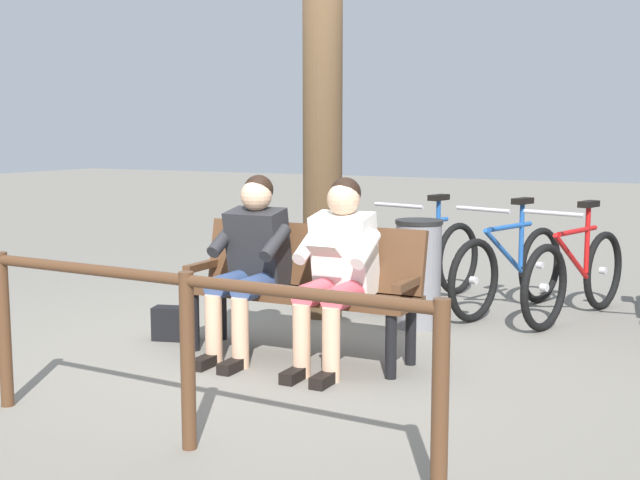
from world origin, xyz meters
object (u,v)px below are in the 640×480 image
at_px(litter_bin, 418,274).
at_px(bench, 305,280).
at_px(person_reading, 338,264).
at_px(handbag, 174,324).
at_px(tree_trunk, 323,68).
at_px(bicycle_red, 509,269).
at_px(person_companion, 250,257).
at_px(bicycle_green, 426,262).
at_px(bicycle_orange, 576,275).

bearing_deg(litter_bin, bench, 70.07).
height_order(person_reading, handbag, person_reading).
relative_size(person_reading, handbag, 4.00).
bearing_deg(bench, tree_trunk, -69.27).
distance_m(tree_trunk, bicycle_red, 2.24).
bearing_deg(tree_trunk, litter_bin, -179.94).
relative_size(handbag, bicycle_red, 0.18).
xyz_separation_m(person_reading, person_companion, (0.64, 0.01, -0.00)).
bearing_deg(person_reading, tree_trunk, -59.73).
distance_m(bench, tree_trunk, 1.88).
bearing_deg(tree_trunk, bicycle_green, -122.52).
distance_m(person_reading, person_companion, 0.64).
bearing_deg(bicycle_orange, litter_bin, -36.11).
relative_size(bench, tree_trunk, 0.41).
distance_m(bench, litter_bin, 1.16).
bearing_deg(handbag, bicycle_red, -132.84).
distance_m(handbag, bicycle_orange, 3.14).
distance_m(person_companion, bicycle_green, 2.20).
height_order(handbag, bicycle_orange, bicycle_orange).
xyz_separation_m(tree_trunk, bicycle_orange, (-1.84, -0.81, -1.62)).
bearing_deg(litter_bin, bicycle_orange, -141.55).
bearing_deg(litter_bin, bicycle_red, -119.06).
relative_size(bench, person_companion, 1.34).
distance_m(bench, handbag, 1.09).
bearing_deg(bicycle_red, bicycle_orange, 102.25).
bearing_deg(person_reading, person_companion, -0.05).
bearing_deg(bicycle_orange, tree_trunk, -50.80).
bearing_deg(handbag, bench, -174.83).
distance_m(person_companion, bicycle_red, 2.44).
xyz_separation_m(bicycle_orange, bicycle_red, (0.54, -0.04, 0.00)).
bearing_deg(litter_bin, handbag, 39.91).
height_order(person_reading, bicycle_red, person_reading).
relative_size(person_reading, bicycle_green, 0.73).
bearing_deg(tree_trunk, bench, 111.36).
relative_size(tree_trunk, bicycle_green, 2.41).
bearing_deg(litter_bin, person_reading, 86.67).
xyz_separation_m(bench, tree_trunk, (0.42, -1.09, 1.47)).
bearing_deg(bicycle_red, bench, -7.19).
xyz_separation_m(person_companion, bicycle_orange, (-1.73, -2.06, -0.30)).
bearing_deg(bench, litter_bin, -110.56).
bearing_deg(bicycle_orange, person_reading, -12.48).
bearing_deg(person_reading, bicycle_green, -85.57).
xyz_separation_m(bench, bicycle_red, (-0.87, -1.94, -0.15)).
relative_size(bicycle_orange, bicycle_green, 1.00).
bearing_deg(bench, bicycle_orange, -127.31).
bearing_deg(bicycle_orange, bicycle_green, -77.61).
bearing_deg(handbag, bicycle_orange, -140.70).
xyz_separation_m(person_reading, handbag, (1.34, -0.07, -0.54)).
xyz_separation_m(tree_trunk, litter_bin, (-0.82, -0.00, -1.57)).
bearing_deg(person_companion, tree_trunk, -85.78).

